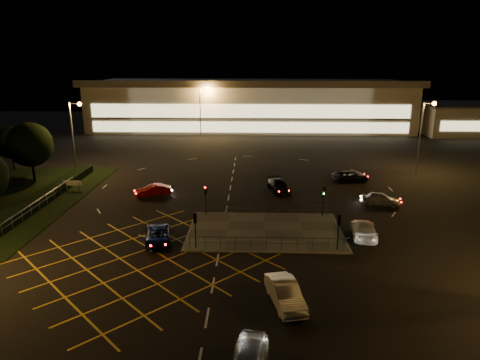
{
  "coord_description": "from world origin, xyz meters",
  "views": [
    {
      "loc": [
        0.79,
        -39.38,
        15.74
      ],
      "look_at": [
        -0.68,
        8.56,
        2.0
      ],
      "focal_mm": 32.0,
      "sensor_mm": 36.0,
      "label": 1
    }
  ],
  "objects_px": {
    "car_left_blue": "(158,236)",
    "car_far_dkgrey": "(279,186)",
    "car_queue_white": "(285,293)",
    "car_approach_white": "(364,229)",
    "signal_se": "(339,225)",
    "car_circ_red": "(153,190)",
    "car_right_silver": "(381,199)",
    "signal_sw": "(195,223)",
    "car_east_grey": "(351,176)",
    "signal_ne": "(324,195)",
    "signal_nw": "(206,194)"
  },
  "relations": [
    {
      "from": "car_left_blue",
      "to": "car_far_dkgrey",
      "type": "height_order",
      "value": "car_far_dkgrey"
    },
    {
      "from": "car_queue_white",
      "to": "car_approach_white",
      "type": "distance_m",
      "value": 13.8
    },
    {
      "from": "signal_se",
      "to": "car_far_dkgrey",
      "type": "relative_size",
      "value": 0.64
    },
    {
      "from": "car_circ_red",
      "to": "car_queue_white",
      "type": "bearing_deg",
      "value": 9.14
    },
    {
      "from": "signal_se",
      "to": "car_right_silver",
      "type": "relative_size",
      "value": 0.76
    },
    {
      "from": "car_queue_white",
      "to": "car_circ_red",
      "type": "relative_size",
      "value": 1.16
    },
    {
      "from": "signal_sw",
      "to": "car_circ_red",
      "type": "relative_size",
      "value": 0.77
    },
    {
      "from": "car_east_grey",
      "to": "car_approach_white",
      "type": "bearing_deg",
      "value": 162.43
    },
    {
      "from": "car_right_silver",
      "to": "car_circ_red",
      "type": "bearing_deg",
      "value": 97.62
    },
    {
      "from": "signal_ne",
      "to": "car_approach_white",
      "type": "distance_m",
      "value": 6.01
    },
    {
      "from": "car_left_blue",
      "to": "car_approach_white",
      "type": "bearing_deg",
      "value": -6.65
    },
    {
      "from": "car_circ_red",
      "to": "car_east_grey",
      "type": "xyz_separation_m",
      "value": [
        24.73,
        7.12,
        -0.0
      ]
    },
    {
      "from": "signal_sw",
      "to": "signal_ne",
      "type": "xyz_separation_m",
      "value": [
        12.0,
        7.99,
        0.0
      ]
    },
    {
      "from": "signal_se",
      "to": "car_queue_white",
      "type": "bearing_deg",
      "value": 58.84
    },
    {
      "from": "signal_nw",
      "to": "car_right_silver",
      "type": "xyz_separation_m",
      "value": [
        19.01,
        3.98,
        -1.66
      ]
    },
    {
      "from": "car_far_dkgrey",
      "to": "car_right_silver",
      "type": "relative_size",
      "value": 1.18
    },
    {
      "from": "car_circ_red",
      "to": "signal_ne",
      "type": "bearing_deg",
      "value": 48.83
    },
    {
      "from": "car_far_dkgrey",
      "to": "car_right_silver",
      "type": "distance_m",
      "value": 11.94
    },
    {
      "from": "car_left_blue",
      "to": "car_circ_red",
      "type": "height_order",
      "value": "car_circ_red"
    },
    {
      "from": "signal_ne",
      "to": "car_east_grey",
      "type": "relative_size",
      "value": 0.65
    },
    {
      "from": "signal_se",
      "to": "car_circ_red",
      "type": "height_order",
      "value": "signal_se"
    },
    {
      "from": "car_east_grey",
      "to": "signal_ne",
      "type": "bearing_deg",
      "value": 147.98
    },
    {
      "from": "car_left_blue",
      "to": "signal_ne",
      "type": "bearing_deg",
      "value": 11.37
    },
    {
      "from": "signal_sw",
      "to": "signal_se",
      "type": "distance_m",
      "value": 12.0
    },
    {
      "from": "car_queue_white",
      "to": "car_right_silver",
      "type": "distance_m",
      "value": 23.52
    },
    {
      "from": "signal_sw",
      "to": "signal_nw",
      "type": "bearing_deg",
      "value": -90.0
    },
    {
      "from": "signal_nw",
      "to": "signal_ne",
      "type": "relative_size",
      "value": 1.0
    },
    {
      "from": "signal_se",
      "to": "car_left_blue",
      "type": "relative_size",
      "value": 0.67
    },
    {
      "from": "signal_sw",
      "to": "signal_ne",
      "type": "bearing_deg",
      "value": -146.35
    },
    {
      "from": "signal_nw",
      "to": "car_left_blue",
      "type": "bearing_deg",
      "value": -117.25
    },
    {
      "from": "signal_sw",
      "to": "car_east_grey",
      "type": "relative_size",
      "value": 0.65
    },
    {
      "from": "signal_ne",
      "to": "car_east_grey",
      "type": "height_order",
      "value": "signal_ne"
    },
    {
      "from": "signal_nw",
      "to": "car_left_blue",
      "type": "relative_size",
      "value": 0.67
    },
    {
      "from": "car_left_blue",
      "to": "car_circ_red",
      "type": "xyz_separation_m",
      "value": [
        -3.43,
        13.22,
        0.02
      ]
    },
    {
      "from": "signal_sw",
      "to": "car_right_silver",
      "type": "xyz_separation_m",
      "value": [
        19.01,
        11.96,
        -1.66
      ]
    },
    {
      "from": "signal_sw",
      "to": "car_approach_white",
      "type": "xyz_separation_m",
      "value": [
        14.96,
        3.02,
        -1.62
      ]
    },
    {
      "from": "signal_nw",
      "to": "car_approach_white",
      "type": "xyz_separation_m",
      "value": [
        14.96,
        -4.97,
        -1.62
      ]
    },
    {
      "from": "car_far_dkgrey",
      "to": "car_approach_white",
      "type": "relative_size",
      "value": 0.95
    },
    {
      "from": "car_left_blue",
      "to": "car_east_grey",
      "type": "relative_size",
      "value": 0.97
    },
    {
      "from": "car_left_blue",
      "to": "car_east_grey",
      "type": "xyz_separation_m",
      "value": [
        21.3,
        20.34,
        0.02
      ]
    },
    {
      "from": "signal_se",
      "to": "car_approach_white",
      "type": "relative_size",
      "value": 0.61
    },
    {
      "from": "signal_nw",
      "to": "car_approach_white",
      "type": "height_order",
      "value": "signal_nw"
    },
    {
      "from": "signal_nw",
      "to": "car_far_dkgrey",
      "type": "xyz_separation_m",
      "value": [
        7.99,
        8.56,
        -1.66
      ]
    },
    {
      "from": "signal_se",
      "to": "car_far_dkgrey",
      "type": "xyz_separation_m",
      "value": [
        -4.01,
        16.55,
        -1.66
      ]
    },
    {
      "from": "signal_se",
      "to": "car_queue_white",
      "type": "height_order",
      "value": "signal_se"
    },
    {
      "from": "car_circ_red",
      "to": "car_east_grey",
      "type": "distance_m",
      "value": 25.73
    },
    {
      "from": "signal_ne",
      "to": "car_left_blue",
      "type": "distance_m",
      "value": 17.01
    },
    {
      "from": "car_east_grey",
      "to": "signal_se",
      "type": "bearing_deg",
      "value": 156.09
    },
    {
      "from": "signal_nw",
      "to": "car_east_grey",
      "type": "bearing_deg",
      "value": 37.26
    },
    {
      "from": "signal_nw",
      "to": "signal_se",
      "type": "bearing_deg",
      "value": -33.65
    }
  ]
}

